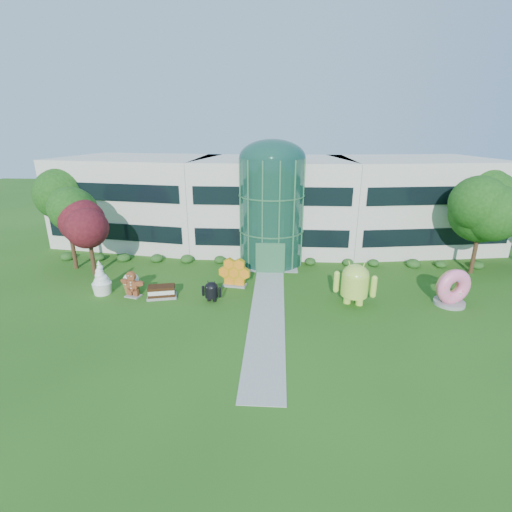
# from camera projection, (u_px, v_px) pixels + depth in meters

# --- Properties ---
(ground) EXTENTS (140.00, 140.00, 0.00)m
(ground) POSITION_uv_depth(u_px,v_px,m) (267.00, 322.00, 24.90)
(ground) COLOR #215114
(ground) RESTS_ON ground
(building) EXTENTS (46.00, 15.00, 9.30)m
(building) POSITION_uv_depth(u_px,v_px,m) (273.00, 202.00, 40.34)
(building) COLOR beige
(building) RESTS_ON ground
(atrium) EXTENTS (6.00, 6.00, 9.80)m
(atrium) POSITION_uv_depth(u_px,v_px,m) (271.00, 212.00, 34.60)
(atrium) COLOR #194738
(atrium) RESTS_ON ground
(walkway) EXTENTS (2.40, 20.00, 0.04)m
(walkway) POSITION_uv_depth(u_px,v_px,m) (268.00, 308.00, 26.78)
(walkway) COLOR #9E9E93
(walkway) RESTS_ON ground
(tree_red) EXTENTS (4.00, 4.00, 6.00)m
(tree_red) POSITION_uv_depth(u_px,v_px,m) (90.00, 243.00, 31.87)
(tree_red) COLOR #3F0C14
(tree_red) RESTS_ON ground
(trees_backdrop) EXTENTS (52.00, 8.00, 8.40)m
(trees_backdrop) POSITION_uv_depth(u_px,v_px,m) (272.00, 217.00, 35.78)
(trees_backdrop) COLOR #144110
(trees_backdrop) RESTS_ON ground
(android_green) EXTENTS (3.68, 2.96, 3.64)m
(android_green) POSITION_uv_depth(u_px,v_px,m) (355.00, 281.00, 26.90)
(android_green) COLOR #B1D945
(android_green) RESTS_ON ground
(android_black) EXTENTS (1.74, 1.30, 1.80)m
(android_black) POSITION_uv_depth(u_px,v_px,m) (211.00, 290.00, 27.62)
(android_black) COLOR black
(android_black) RESTS_ON ground
(donut) EXTENTS (2.99, 2.03, 2.83)m
(donut) POSITION_uv_depth(u_px,v_px,m) (452.00, 287.00, 26.95)
(donut) COLOR pink
(donut) RESTS_ON ground
(gingerbread) EXTENTS (2.43, 1.48, 2.10)m
(gingerbread) POSITION_uv_depth(u_px,v_px,m) (132.00, 284.00, 28.34)
(gingerbread) COLOR brown
(gingerbread) RESTS_ON ground
(ice_cream_sandwich) EXTENTS (2.39, 1.56, 0.98)m
(ice_cream_sandwich) POSITION_uv_depth(u_px,v_px,m) (162.00, 292.00, 28.32)
(ice_cream_sandwich) COLOR black
(ice_cream_sandwich) RESTS_ON ground
(honeycomb) EXTENTS (2.89, 1.42, 2.17)m
(honeycomb) POSITION_uv_depth(u_px,v_px,m) (235.00, 274.00, 30.23)
(honeycomb) COLOR orange
(honeycomb) RESTS_ON ground
(froyo) EXTENTS (1.72, 1.72, 2.72)m
(froyo) POSITION_uv_depth(u_px,v_px,m) (101.00, 277.00, 28.74)
(froyo) COLOR white
(froyo) RESTS_ON ground
(cupcake) EXTENTS (1.37, 1.37, 1.62)m
(cupcake) POSITION_uv_depth(u_px,v_px,m) (131.00, 283.00, 29.17)
(cupcake) COLOR white
(cupcake) RESTS_ON ground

